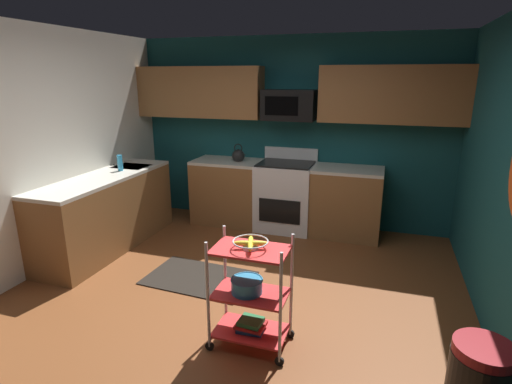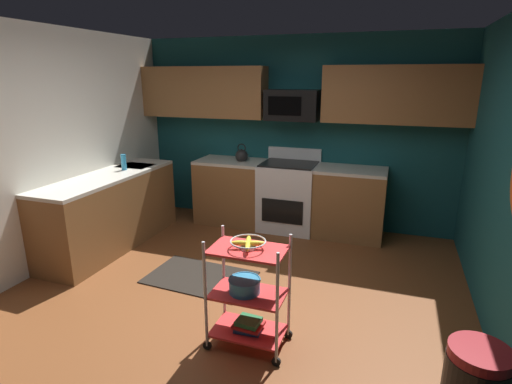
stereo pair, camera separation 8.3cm
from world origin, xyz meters
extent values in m
cube|color=brown|center=(0.00, 0.00, -0.02)|extent=(4.40, 4.80, 0.04)
cube|color=#14474C|center=(0.00, 2.43, 1.30)|extent=(4.52, 0.06, 2.60)
cube|color=silver|center=(-2.23, 0.00, 1.30)|extent=(0.06, 4.80, 2.60)
cube|color=brown|center=(0.00, 2.10, 0.44)|extent=(2.62, 0.60, 0.88)
cube|color=beige|center=(0.00, 2.10, 0.90)|extent=(2.62, 0.60, 0.04)
cube|color=brown|center=(-1.90, 0.79, 0.44)|extent=(0.60, 2.03, 0.88)
cube|color=beige|center=(-1.90, 0.79, 0.90)|extent=(0.60, 2.03, 0.04)
cube|color=#B7BABC|center=(-1.90, 1.35, 0.84)|extent=(0.44, 0.36, 0.16)
cube|color=white|center=(0.03, 2.10, 0.46)|extent=(0.76, 0.64, 0.92)
cube|color=black|center=(0.03, 1.78, 0.35)|extent=(0.56, 0.01, 0.32)
cube|color=white|center=(0.03, 2.39, 1.01)|extent=(0.76, 0.06, 0.18)
cube|color=black|center=(0.03, 2.10, 0.93)|extent=(0.72, 0.60, 0.02)
cube|color=brown|center=(-1.29, 2.23, 1.85)|extent=(1.83, 0.33, 0.70)
cube|color=brown|center=(1.31, 2.23, 1.85)|extent=(1.77, 0.33, 0.70)
cube|color=black|center=(0.03, 2.21, 1.70)|extent=(0.70, 0.38, 0.40)
cube|color=black|center=(-0.03, 2.02, 1.70)|extent=(0.44, 0.01, 0.24)
cylinder|color=silver|center=(0.11, -0.66, 0.47)|extent=(0.02, 0.02, 0.88)
cylinder|color=black|center=(0.11, -0.66, 0.04)|extent=(0.07, 0.02, 0.07)
cylinder|color=silver|center=(0.67, -0.66, 0.47)|extent=(0.02, 0.02, 0.88)
cylinder|color=black|center=(0.67, -0.66, 0.04)|extent=(0.07, 0.02, 0.07)
cylinder|color=silver|center=(0.11, -0.31, 0.47)|extent=(0.02, 0.02, 0.88)
cylinder|color=black|center=(0.11, -0.31, 0.04)|extent=(0.07, 0.02, 0.07)
cylinder|color=silver|center=(0.67, -0.31, 0.47)|extent=(0.02, 0.02, 0.88)
cylinder|color=black|center=(0.67, -0.31, 0.04)|extent=(0.07, 0.02, 0.07)
cube|color=red|center=(0.39, -0.49, 0.12)|extent=(0.57, 0.35, 0.02)
cube|color=red|center=(0.39, -0.49, 0.45)|extent=(0.57, 0.35, 0.02)
cube|color=red|center=(0.39, -0.49, 0.82)|extent=(0.57, 0.35, 0.02)
torus|color=silver|center=(0.39, -0.49, 0.89)|extent=(0.27, 0.27, 0.01)
cylinder|color=silver|center=(0.39, -0.49, 0.84)|extent=(0.12, 0.12, 0.02)
ellipsoid|color=yellow|center=(0.44, -0.47, 0.87)|extent=(0.17, 0.09, 0.04)
ellipsoid|color=yellow|center=(0.38, -0.44, 0.87)|extent=(0.09, 0.17, 0.04)
ellipsoid|color=yellow|center=(0.34, -0.50, 0.87)|extent=(0.17, 0.09, 0.04)
ellipsoid|color=yellow|center=(0.41, -0.53, 0.87)|extent=(0.09, 0.17, 0.04)
cylinder|color=#338CBF|center=(0.36, -0.49, 0.51)|extent=(0.24, 0.24, 0.11)
torus|color=#338CBF|center=(0.36, -0.49, 0.57)|extent=(0.25, 0.25, 0.01)
cube|color=#1E4C8C|center=(0.39, -0.49, 0.15)|extent=(0.22, 0.18, 0.03)
cube|color=#B22626|center=(0.39, -0.49, 0.17)|extent=(0.24, 0.19, 0.02)
cube|color=#26723F|center=(0.39, -0.49, 0.20)|extent=(0.19, 0.17, 0.04)
sphere|color=black|center=(-0.66, 2.10, 0.99)|extent=(0.18, 0.18, 0.18)
sphere|color=black|center=(-0.66, 2.10, 1.08)|extent=(0.03, 0.03, 0.03)
cone|color=black|center=(-0.58, 2.10, 1.01)|extent=(0.09, 0.04, 0.06)
torus|color=black|center=(-0.66, 2.10, 1.10)|extent=(0.12, 0.01, 0.12)
cylinder|color=#2D8CBF|center=(-1.87, 1.08, 1.02)|extent=(0.06, 0.06, 0.20)
cylinder|color=maroon|center=(1.90, -0.94, 0.63)|extent=(0.33, 0.33, 0.06)
cube|color=black|center=(-0.48, 0.37, 0.01)|extent=(1.14, 0.76, 0.01)
camera|label=1|loc=(1.28, -3.10, 2.07)|focal=28.18mm
camera|label=2|loc=(1.36, -3.08, 2.07)|focal=28.18mm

